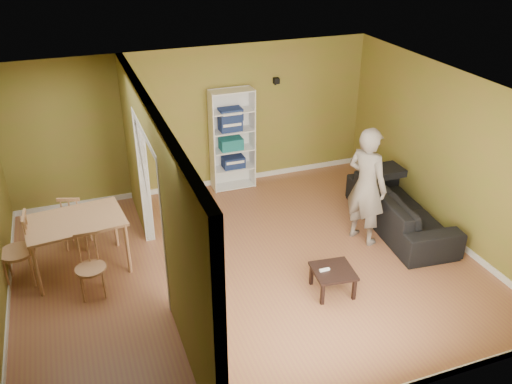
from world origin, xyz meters
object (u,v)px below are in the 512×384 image
bookshelf (231,139)px  chair_near (90,267)px  coffee_table (333,273)px  chair_far (76,220)px  sofa (401,203)px  dining_table (75,225)px  person (368,176)px  chair_left (16,250)px

bookshelf → chair_near: bearing=-138.1°
coffee_table → chair_far: (-3.15, 2.36, 0.16)m
sofa → coffee_table: 2.15m
bookshelf → chair_far: size_ratio=2.02×
bookshelf → dining_table: (-2.87, -1.82, -0.19)m
person → sofa: bearing=-104.4°
sofa → dining_table: bearing=89.0°
person → chair_left: 5.08m
person → chair_near: 4.15m
coffee_table → sofa: bearing=32.5°
coffee_table → chair_near: 3.23m
person → chair_left: size_ratio=2.09×
bookshelf → chair_near: 3.74m
sofa → chair_near: bearing=96.6°
person → chair_far: (-4.20, 1.33, -0.63)m
dining_table → chair_near: bearing=-80.7°
coffee_table → bookshelf: bearing=94.6°
chair_left → dining_table: bearing=95.5°
chair_near → chair_far: chair_far is taller
sofa → chair_far: 5.10m
sofa → chair_far: (-4.96, 1.21, 0.02)m
coffee_table → dining_table: size_ratio=0.40×
sofa → bookshelf: bearing=46.9°
chair_far → bookshelf: bearing=-139.6°
bookshelf → coffee_table: 3.60m
dining_table → chair_far: chair_far is taller
person → chair_left: person is taller
chair_near → chair_far: size_ratio=0.96×
dining_table → chair_near: size_ratio=1.49×
dining_table → chair_near: chair_near is taller
dining_table → chair_far: size_ratio=1.42×
person → bookshelf: (-1.33, 2.50, -0.16)m
chair_left → chair_near: 1.11m
coffee_table → chair_near: size_ratio=0.60×
chair_near → sofa: bearing=3.2°
person → chair_near: (-4.10, 0.02, -0.65)m
person → coffee_table: size_ratio=4.11×
bookshelf → coffee_table: size_ratio=3.50×
dining_table → chair_far: bearing=89.4°
bookshelf → chair_near: bookshelf is taller
sofa → person: size_ratio=1.06×
bookshelf → chair_left: 4.13m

